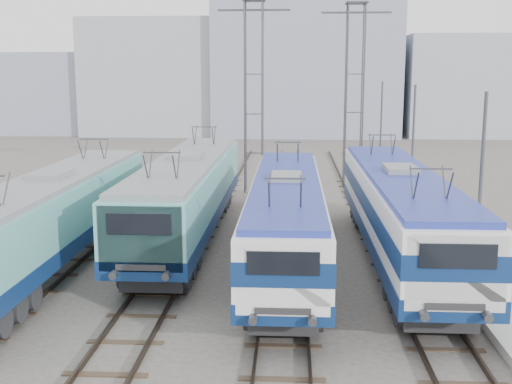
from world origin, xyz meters
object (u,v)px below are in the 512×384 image
object	(u,v)px
mast_mid	(412,154)
mast_rear	(381,132)
catenary_tower_east	(354,87)
locomotive_center_left	(187,191)
locomotive_far_left	(52,214)
locomotive_center_right	(286,213)
mast_front	(480,200)
catenary_tower_west	(254,88)
locomotive_far_right	(400,207)

from	to	relation	value
mast_mid	mast_rear	xyz separation A→B (m)	(0.00, 12.00, 0.00)
catenary_tower_east	locomotive_center_left	bearing A→B (deg)	-120.64
catenary_tower_east	mast_rear	bearing A→B (deg)	43.60
mast_rear	locomotive_far_left	bearing A→B (deg)	-125.66
locomotive_far_left	locomotive_center_right	world-z (taller)	locomotive_far_left
mast_front	locomotive_far_left	bearing A→B (deg)	170.36
catenary_tower_east	mast_front	world-z (taller)	catenary_tower_east
catenary_tower_east	mast_front	size ratio (longest dim) A/B	1.71
mast_front	catenary_tower_east	bearing A→B (deg)	95.45
locomotive_center_left	catenary_tower_east	size ratio (longest dim) A/B	1.56
mast_front	mast_rear	bearing A→B (deg)	90.00
locomotive_far_left	catenary_tower_west	bearing A→B (deg)	68.79
mast_front	mast_rear	xyz separation A→B (m)	(0.00, 24.00, 0.00)
locomotive_far_left	locomotive_far_right	bearing A→B (deg)	6.96
locomotive_far_left	locomotive_far_right	distance (m)	13.60
catenary_tower_west	mast_rear	size ratio (longest dim) A/B	1.71
catenary_tower_west	mast_mid	xyz separation A→B (m)	(8.60, -8.00, -3.14)
locomotive_far_right	mast_rear	xyz separation A→B (m)	(1.85, 19.74, 1.16)
locomotive_center_left	locomotive_far_right	distance (m)	9.48
locomotive_far_right	mast_front	xyz separation A→B (m)	(1.85, -4.26, 1.16)
locomotive_far_left	mast_rear	distance (m)	26.36
mast_front	mast_rear	world-z (taller)	same
locomotive_far_left	catenary_tower_east	distance (m)	23.90
catenary_tower_west	mast_front	distance (m)	22.00
locomotive_center_right	catenary_tower_east	distance (m)	19.60
locomotive_far_right	mast_rear	bearing A→B (deg)	84.65
locomotive_center_left	mast_front	xyz separation A→B (m)	(10.85, -7.23, 1.18)
locomotive_far_left	locomotive_far_right	world-z (taller)	locomotive_far_right
locomotive_far_right	catenary_tower_east	xyz separation A→B (m)	(-0.25, 17.74, 4.30)
locomotive_far_left	mast_mid	xyz separation A→B (m)	(15.35, 9.39, 1.27)
locomotive_center_left	catenary_tower_west	size ratio (longest dim) A/B	1.56
locomotive_center_right	catenary_tower_east	bearing A→B (deg)	77.14
locomotive_far_left	catenary_tower_east	size ratio (longest dim) A/B	1.49
locomotive_far_left	catenary_tower_west	size ratio (longest dim) A/B	1.49
catenary_tower_east	mast_mid	xyz separation A→B (m)	(2.10, -10.00, -3.14)
catenary_tower_east	mast_rear	distance (m)	4.28
mast_mid	locomotive_center_right	bearing A→B (deg)	-126.38
locomotive_far_left	mast_front	distance (m)	15.62
locomotive_far_left	locomotive_center_left	bearing A→B (deg)	45.76
locomotive_center_right	locomotive_far_right	bearing A→B (deg)	11.00
locomotive_far_left	mast_rear	xyz separation A→B (m)	(15.35, 21.39, 1.27)
mast_front	mast_rear	size ratio (longest dim) A/B	1.00
mast_front	locomotive_far_right	bearing A→B (deg)	113.50
locomotive_center_left	mast_mid	world-z (taller)	mast_mid
mast_mid	mast_rear	size ratio (longest dim) A/B	1.00
locomotive_center_right	mast_mid	size ratio (longest dim) A/B	2.47
locomotive_far_left	locomotive_center_left	distance (m)	6.45
mast_front	mast_mid	size ratio (longest dim) A/B	1.00
locomotive_center_left	mast_front	distance (m)	13.09
locomotive_center_left	mast_front	world-z (taller)	mast_front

